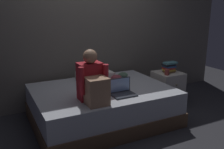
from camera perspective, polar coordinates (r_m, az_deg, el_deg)
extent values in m
plane|color=#2D2D33|center=(3.73, 2.59, -11.52)|extent=(8.00, 8.00, 0.00)
cube|color=slate|center=(4.42, -4.97, 10.96)|extent=(5.60, 0.10, 2.70)
cube|color=brown|center=(3.84, -2.25, -8.96)|extent=(2.00, 1.50, 0.21)
cube|color=#B2B7C1|center=(3.74, -2.29, -5.37)|extent=(1.96, 1.46, 0.31)
cube|color=beige|center=(4.50, 12.48, -3.09)|extent=(0.44, 0.44, 0.58)
sphere|color=gray|center=(4.30, 14.41, -2.29)|extent=(0.04, 0.04, 0.04)
cube|color=#B21E28|center=(3.22, -5.06, -1.49)|extent=(0.30, 0.20, 0.48)
sphere|color=#A87C5E|center=(3.11, -4.99, 4.10)|extent=(0.18, 0.18, 0.18)
cube|color=#A87C5E|center=(3.05, -3.48, -3.82)|extent=(0.26, 0.24, 0.34)
cylinder|color=#B21E28|center=(3.02, -6.91, -1.48)|extent=(0.07, 0.07, 0.34)
cylinder|color=#B21E28|center=(3.14, -1.42, -0.73)|extent=(0.07, 0.07, 0.34)
cube|color=#333842|center=(3.39, 2.69, -4.67)|extent=(0.32, 0.22, 0.02)
cube|color=#333842|center=(3.45, 1.77, -2.37)|extent=(0.32, 0.01, 0.20)
cube|color=#8CB2EA|center=(3.44, 1.84, -2.41)|extent=(0.29, 0.00, 0.18)
cube|color=silver|center=(4.10, -3.89, -0.33)|extent=(0.56, 0.36, 0.13)
cube|color=brown|center=(4.43, 12.83, 0.72)|extent=(0.18, 0.13, 0.03)
cube|color=gold|center=(4.41, 12.79, 1.03)|extent=(0.19, 0.15, 0.03)
cube|color=#9E2D28|center=(4.41, 12.69, 1.42)|extent=(0.17, 0.15, 0.03)
cube|color=#284C84|center=(4.41, 12.92, 1.81)|extent=(0.19, 0.15, 0.03)
cube|color=black|center=(4.40, 12.73, 2.20)|extent=(0.19, 0.15, 0.03)
cube|color=teal|center=(4.39, 13.12, 2.57)|extent=(0.23, 0.12, 0.03)
cylinder|color=#933833|center=(4.24, 12.39, 0.49)|extent=(0.08, 0.08, 0.09)
ellipsoid|color=#8E3D47|center=(4.04, 0.99, -0.75)|extent=(0.18, 0.15, 0.10)
ellipsoid|color=#4C6B56|center=(4.19, 2.48, -0.17)|extent=(0.18, 0.15, 0.10)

